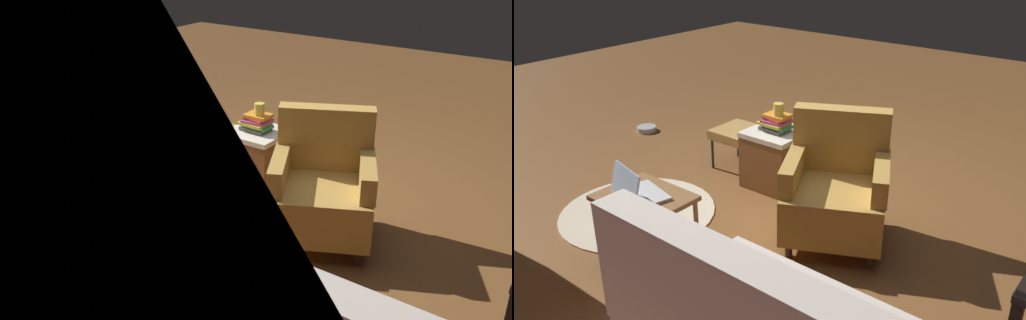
{
  "view_description": "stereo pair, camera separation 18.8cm",
  "coord_description": "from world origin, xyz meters",
  "views": [
    {
      "loc": [
        -1.99,
        3.22,
        2.03
      ],
      "look_at": [
        -0.05,
        0.48,
        0.55
      ],
      "focal_mm": 38.18,
      "sensor_mm": 36.0,
      "label": 1
    },
    {
      "loc": [
        -2.14,
        3.11,
        2.03
      ],
      "look_at": [
        -0.05,
        0.48,
        0.55
      ],
      "focal_mm": 38.18,
      "sensor_mm": 36.0,
      "label": 2
    }
  ],
  "objects": [
    {
      "name": "ground",
      "position": [
        0.0,
        0.0,
        0.0
      ],
      "size": [
        12.0,
        12.0,
        0.0
      ],
      "primitive_type": "plane",
      "color": "brown"
    },
    {
      "name": "ottoman",
      "position": [
        0.85,
        -0.22,
        0.31
      ],
      "size": [
        0.4,
        0.4,
        0.36
      ],
      "color": "#AD8442",
      "rests_on": "ground"
    },
    {
      "name": "tv_remote",
      "position": [
        0.47,
        -0.22,
        0.49
      ],
      "size": [
        0.05,
        0.16,
        0.02
      ],
      "primitive_type": "cube",
      "rotation": [
        0.0,
        0.0,
        0.03
      ],
      "color": "#262628",
      "rests_on": "wicker_hamper"
    },
    {
      "name": "armchair",
      "position": [
        -0.45,
        0.25,
        0.36
      ],
      "size": [
        0.89,
        0.9,
        0.87
      ],
      "color": "#B78C3F",
      "rests_on": "ground"
    },
    {
      "name": "book_stack_hamper",
      "position": [
        0.37,
        -0.13,
        0.55
      ],
      "size": [
        0.25,
        0.19,
        0.14
      ],
      "color": "#595960",
      "rests_on": "wicker_hamper"
    },
    {
      "name": "circular_rug",
      "position": [
        0.9,
        0.9,
        0.01
      ],
      "size": [
        1.16,
        1.16,
        0.01
      ],
      "primitive_type": "cylinder",
      "color": "beige",
      "rests_on": "ground"
    },
    {
      "name": "laptop_desk",
      "position": [
        0.32,
        1.26,
        0.42
      ],
      "size": [
        0.56,
        0.44,
        0.48
      ],
      "color": "olive",
      "rests_on": "ground"
    },
    {
      "name": "laptop",
      "position": [
        0.33,
        1.3,
        0.53
      ],
      "size": [
        0.37,
        0.32,
        0.21
      ],
      "color": "silver",
      "rests_on": "laptop_desk"
    },
    {
      "name": "yellow_mug",
      "position": [
        0.34,
        -0.12,
        0.67
      ],
      "size": [
        0.08,
        0.08,
        0.1
      ],
      "primitive_type": "cylinder",
      "color": "#E5D14C",
      "rests_on": "book_stack_hamper"
    },
    {
      "name": "wicker_hamper",
      "position": [
        0.37,
        -0.14,
        0.24
      ],
      "size": [
        0.45,
        0.45,
        0.48
      ],
      "color": "brown",
      "rests_on": "ground"
    },
    {
      "name": "pet_bowl_steel",
      "position": [
        2.22,
        -0.29,
        0.03
      ],
      "size": [
        0.2,
        0.2,
        0.05
      ],
      "primitive_type": "cylinder",
      "color": "silver",
      "rests_on": "ground"
    }
  ]
}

